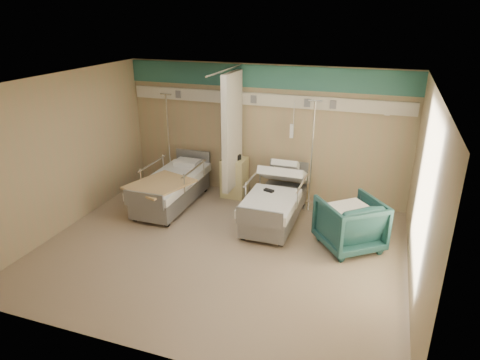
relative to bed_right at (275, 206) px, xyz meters
The scene contains 13 objects.
ground 1.47m from the bed_right, 114.78° to the right, with size 6.00×5.00×0.00m, color gray.
room_walls 1.97m from the bed_right, 121.10° to the right, with size 6.04×5.04×2.82m.
bed_right is the anchor object (origin of this frame).
bed_left 2.20m from the bed_right, behind, with size 1.00×2.16×0.63m, color white, non-canonical shape.
bedside_cabinet 1.46m from the bed_right, 141.95° to the left, with size 0.50×0.48×0.85m, color beige.
visitor_armchair 1.52m from the bed_right, 19.86° to the right, with size 0.94×0.97×0.88m, color #1C4646.
waffle_blanket 1.63m from the bed_right, 22.13° to the right, with size 0.64×0.57×0.07m, color silver.
iv_stand_right 0.97m from the bed_right, 58.54° to the left, with size 0.40×0.40×2.22m.
iv_stand_left 2.82m from the bed_right, 161.94° to the left, with size 0.38×0.38×2.15m.
call_remote 0.36m from the bed_right, 149.56° to the right, with size 0.19×0.08×0.04m, color black.
tan_blanket 2.27m from the bed_right, 168.13° to the right, with size 0.93×1.16×0.04m, color tan.
toiletry_bag 1.54m from the bed_right, 141.62° to the left, with size 0.20×0.13×0.11m, color black.
white_cup 1.74m from the bed_right, 142.28° to the left, with size 0.10×0.10×0.14m, color white.
Camera 1 is at (2.38, -5.88, 3.78)m, focal length 32.00 mm.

